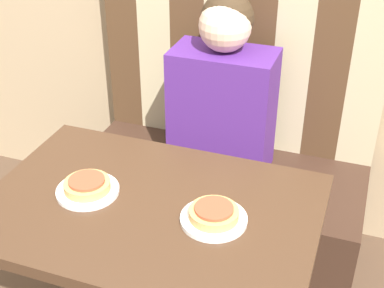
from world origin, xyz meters
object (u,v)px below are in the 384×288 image
at_px(person, 223,91).
at_px(plate_left, 88,191).
at_px(plate_right, 214,219).
at_px(pizza_left, 87,185).
at_px(pizza_right, 214,213).

height_order(person, plate_left, person).
xyz_separation_m(plate_right, pizza_left, (-0.36, -0.00, 0.02)).
bearing_deg(pizza_left, person, 75.10).
bearing_deg(person, pizza_right, -75.10).
bearing_deg(plate_right, pizza_right, -1.79).
distance_m(plate_left, pizza_right, 0.36).
relative_size(plate_right, pizza_left, 1.36).
height_order(pizza_left, pizza_right, same).
height_order(plate_right, pizza_left, pizza_left).
bearing_deg(plate_left, plate_right, 0.00).
xyz_separation_m(person, pizza_right, (0.18, -0.68, -0.01)).
height_order(plate_left, pizza_right, pizza_right).
xyz_separation_m(pizza_left, pizza_right, (0.36, 0.00, 0.00)).
relative_size(person, pizza_right, 5.33).
distance_m(plate_left, plate_right, 0.36).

